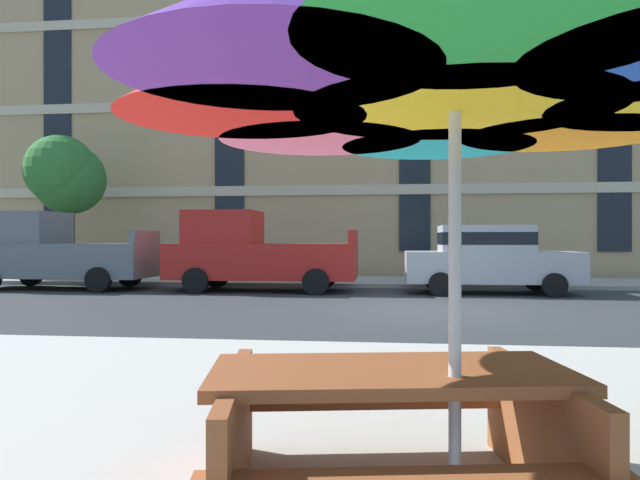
# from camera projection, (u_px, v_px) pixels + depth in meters

# --- Properties ---
(ground_plane) EXTENTS (120.00, 120.00, 0.00)m
(ground_plane) POSITION_uv_depth(u_px,v_px,m) (436.00, 310.00, 11.59)
(ground_plane) COLOR #2D3033
(sidewalk_far) EXTENTS (56.00, 3.60, 0.12)m
(sidewalk_far) POSITION_uv_depth(u_px,v_px,m) (418.00, 282.00, 18.34)
(sidewalk_far) COLOR #9E998E
(sidewalk_far) RESTS_ON ground
(apartment_building) EXTENTS (47.32, 12.08, 12.80)m
(apartment_building) POSITION_uv_depth(u_px,v_px,m) (409.00, 131.00, 26.47)
(apartment_building) COLOR tan
(apartment_building) RESTS_ON ground
(pickup_gray) EXTENTS (5.10, 2.12, 2.20)m
(pickup_gray) POSITION_uv_depth(u_px,v_px,m) (55.00, 253.00, 16.47)
(pickup_gray) COLOR slate
(pickup_gray) RESTS_ON ground
(pickup_red) EXTENTS (5.10, 2.12, 2.20)m
(pickup_red) POSITION_uv_depth(u_px,v_px,m) (254.00, 254.00, 15.79)
(pickup_red) COLOR #B21E19
(pickup_red) RESTS_ON ground
(sedan_silver) EXTENTS (4.40, 1.98, 1.78)m
(sedan_silver) POSITION_uv_depth(u_px,v_px,m) (488.00, 257.00, 15.07)
(sedan_silver) COLOR #A8AAB2
(sedan_silver) RESTS_ON ground
(street_tree_left) EXTENTS (2.52, 2.63, 4.90)m
(street_tree_left) POSITION_uv_depth(u_px,v_px,m) (65.00, 175.00, 19.37)
(street_tree_left) COLOR brown
(street_tree_left) RESTS_ON ground
(patio_umbrella) EXTENTS (3.28, 3.28, 2.48)m
(patio_umbrella) POSITION_uv_depth(u_px,v_px,m) (455.00, 70.00, 2.72)
(patio_umbrella) COLOR silver
(patio_umbrella) RESTS_ON ground
(picnic_table) EXTENTS (2.03, 1.80, 0.77)m
(picnic_table) POSITION_uv_depth(u_px,v_px,m) (390.00, 424.00, 2.90)
(picnic_table) COLOR brown
(picnic_table) RESTS_ON ground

